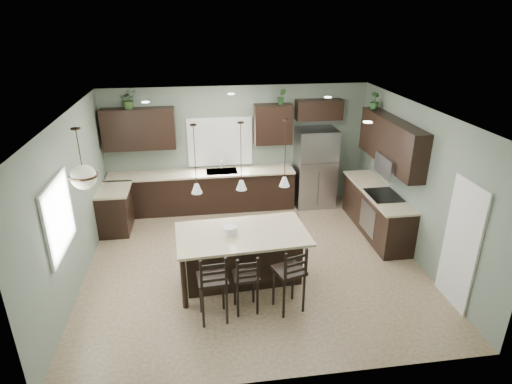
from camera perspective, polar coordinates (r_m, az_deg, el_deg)
The scene contains 33 objects.
ground at distance 8.03m, azimuth -0.31°, elevation -9.39°, with size 6.00×6.00×0.00m, color #9E8466.
pantry_door at distance 7.26m, azimuth 25.64°, elevation -6.39°, with size 0.04×0.82×2.04m, color white.
window_back at distance 9.86m, azimuth -4.83°, elevation 6.71°, with size 1.35×0.02×1.00m, color white.
window_left at distance 6.85m, azimuth -24.94°, elevation -3.00°, with size 0.02×1.10×1.00m, color white.
left_return_cabs at distance 9.43m, azimuth -18.28°, elevation -2.35°, with size 0.60×0.90×0.90m, color black.
left_return_countertop at distance 9.25m, azimuth -18.51°, elevation 0.29°, with size 0.66×0.96×0.04m, color beige.
back_lower_cabs at distance 9.95m, azimuth -7.10°, elevation 0.03°, with size 4.20×0.60×0.90m, color black.
back_countertop at distance 9.76m, azimuth -7.23°, elevation 2.52°, with size 4.20×0.66×0.04m, color beige.
sink_inset at distance 9.77m, azimuth -4.59°, elevation 2.75°, with size 0.70×0.45×0.01m, color gray.
faucet at distance 9.69m, azimuth -4.61°, elevation 3.49°, with size 0.02×0.02×0.28m, color silver.
back_upper_left at distance 9.67m, azimuth -15.35°, elevation 8.11°, with size 1.55×0.34×0.90m, color black.
back_upper_right at distance 9.75m, azimuth 2.29°, elevation 9.01°, with size 0.85×0.34×0.90m, color black.
fridge_header at distance 9.92m, azimuth 8.41°, elevation 10.81°, with size 1.05×0.34×0.45m, color black.
right_lower_cabs at distance 9.25m, azimuth 15.73°, elevation -2.53°, with size 0.60×2.35×0.90m, color black.
right_countertop at distance 9.06m, azimuth 15.93°, elevation 0.14°, with size 0.66×2.35×0.04m, color beige.
cooktop at distance 8.82m, azimuth 16.64°, elevation -0.40°, with size 0.58×0.75×0.02m, color black.
wall_oven_front at distance 8.91m, azimuth 14.61°, elevation -3.42°, with size 0.01×0.72×0.60m, color gray.
right_upper_cabs at distance 8.79m, azimuth 17.56°, elevation 6.39°, with size 0.34×2.35×0.90m, color black.
microwave at distance 8.65m, azimuth 17.69°, elevation 3.32°, with size 0.40×0.75×0.40m, color gray.
refrigerator at distance 10.11m, azimuth 7.85°, elevation 3.25°, with size 0.90×0.74×1.85m, color #93929A.
kitchen_island at distance 7.32m, azimuth -1.82°, elevation -8.66°, with size 2.16×1.23×0.92m, color black.
serving_dish at distance 7.03m, azimuth -3.49°, elevation -5.13°, with size 0.24×0.24×0.14m, color silver.
bar_stool_left at distance 6.46m, azimuth -5.79°, elevation -12.37°, with size 0.43×0.43×1.16m, color black.
bar_stool_center at distance 6.63m, azimuth -1.38°, elevation -11.90°, with size 0.38×0.38×1.02m, color black.
bar_stool_right at distance 6.64m, azimuth 4.41°, elevation -11.30°, with size 0.42×0.42×1.14m, color black.
pendant_left at distance 6.49m, azimuth -8.13°, elevation 4.30°, with size 0.17×0.17×1.10m, color white, non-canonical shape.
pendant_center at distance 6.56m, azimuth -2.01°, elevation 4.74°, with size 0.17×0.17×1.10m, color white, non-canonical shape.
pendant_right at distance 6.71m, azimuth 3.91°, elevation 5.12°, with size 0.17×0.17×1.10m, color silver, non-canonical shape.
chandelier at distance 6.70m, azimuth -22.34°, elevation 4.10°, with size 0.42×0.42×0.94m, color beige, non-canonical shape.
plant_back_left at distance 9.53m, azimuth -16.62°, elevation 11.75°, with size 0.35×0.31×0.39m, color #2C4B21.
plant_back_right at distance 9.62m, azimuth 3.44°, elevation 12.61°, with size 0.19×0.16×0.35m, color #285424.
plant_right_wall at distance 9.45m, azimuth 15.52°, elevation 11.65°, with size 0.20×0.20×0.35m, color #2B5926.
room_shell at distance 7.27m, azimuth -0.34°, elevation 1.99°, with size 6.00×6.00×6.00m.
Camera 1 is at (-0.91, -6.72, 4.31)m, focal length 30.00 mm.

